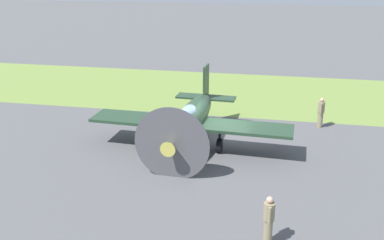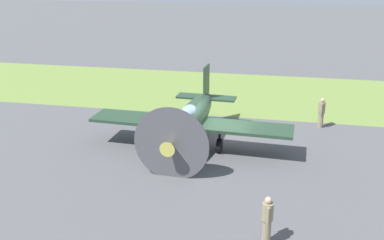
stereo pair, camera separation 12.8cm
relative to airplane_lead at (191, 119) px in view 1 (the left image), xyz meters
The scene contains 5 objects.
ground_plane 2.22m from the airplane_lead, 163.01° to the right, with size 160.00×160.00×0.00m, color #515154.
grass_verge 10.67m from the airplane_lead, 98.48° to the right, with size 120.00×11.00×0.01m, color olive.
airplane_lead is the anchor object (origin of this frame).
ground_crew_chief 7.86m from the airplane_lead, 147.49° to the right, with size 0.38×0.63×1.73m.
ground_crew_mechanic 8.65m from the airplane_lead, 118.64° to the left, with size 0.38×0.63×1.73m.
Camera 1 is at (-2.61, 21.11, 8.94)m, focal length 41.91 mm.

